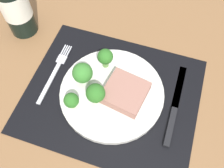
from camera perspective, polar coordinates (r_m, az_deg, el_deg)
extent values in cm
cube|color=brown|center=(64.14, -0.02, -3.14)|extent=(140.00, 110.00, 3.00)
cube|color=black|center=(62.66, -0.02, -2.47)|extent=(43.33, 35.72, 0.30)
cylinder|color=silver|center=(61.82, -0.02, -2.08)|extent=(26.08, 26.08, 1.60)
cube|color=#9E6B5B|center=(59.40, 3.06, -2.07)|extent=(11.16, 10.93, 2.85)
cylinder|color=#6B994C|center=(59.26, -3.67, -3.42)|extent=(1.57, 1.57, 1.92)
sphere|color=#2D6B23|center=(56.66, -3.84, -2.13)|extent=(4.59, 4.59, 4.59)
cylinder|color=#6B994C|center=(59.61, -9.15, -4.66)|extent=(1.62, 1.62, 1.29)
sphere|color=#2D6B23|center=(57.65, -9.45, -3.75)|extent=(3.62, 3.62, 3.62)
cylinder|color=#6B994C|center=(62.51, -6.61, 1.20)|extent=(1.71, 1.71, 1.36)
sphere|color=#387A2D|center=(60.10, -6.88, 2.57)|extent=(5.08, 5.08, 5.08)
cylinder|color=#6B994C|center=(64.23, -1.51, 4.93)|extent=(1.60, 1.60, 2.19)
sphere|color=#2D6B23|center=(61.94, -1.57, 6.39)|extent=(4.01, 4.01, 4.01)
cube|color=silver|center=(65.94, -14.35, 0.32)|extent=(1.00, 13.00, 0.50)
cube|color=silver|center=(69.26, -11.63, 5.65)|extent=(2.40, 2.60, 0.40)
cube|color=silver|center=(71.10, -11.27, 7.79)|extent=(0.30, 3.60, 0.35)
cube|color=silver|center=(70.88, -10.83, 7.68)|extent=(0.30, 3.60, 0.35)
cube|color=silver|center=(70.67, -10.39, 7.57)|extent=(0.30, 3.60, 0.35)
cube|color=silver|center=(70.46, -9.94, 7.46)|extent=(0.30, 3.60, 0.35)
cube|color=black|center=(60.33, 13.43, -9.56)|extent=(1.40, 10.00, 0.80)
cube|color=silver|center=(65.79, 15.37, -0.54)|extent=(1.80, 13.00, 0.30)
cylinder|color=black|center=(72.56, -22.10, 17.51)|extent=(7.75, 7.75, 21.72)
cylinder|color=silver|center=(73.24, -21.80, 16.91)|extent=(7.91, 7.91, 7.60)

